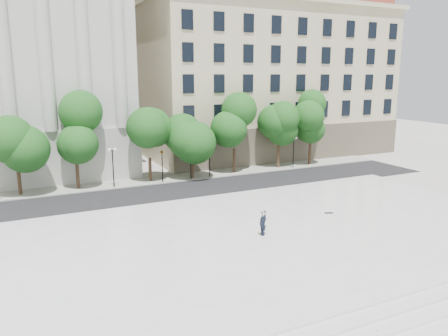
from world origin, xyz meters
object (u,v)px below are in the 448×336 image
Objects in this scene: person_lying at (263,232)px; skateboard at (329,213)px; traffic_light_west at (162,150)px; traffic_light_east at (190,148)px.

skateboard is (7.55, 1.96, -0.21)m from person_lying.
traffic_light_east is (3.34, 0.00, 0.01)m from traffic_light_west.
traffic_light_east reaches higher than person_lying.
person_lying is (-2.24, -19.59, -3.04)m from traffic_light_east.
traffic_light_east reaches higher than skateboard.
person_lying is 7.80m from skateboard.
traffic_light_east is 2.36× the size of person_lying.
person_lying is (1.09, -19.59, -3.03)m from traffic_light_west.
person_lying is at bearing -96.53° from traffic_light_east.
skateboard is (5.31, -17.63, -3.24)m from traffic_light_east.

